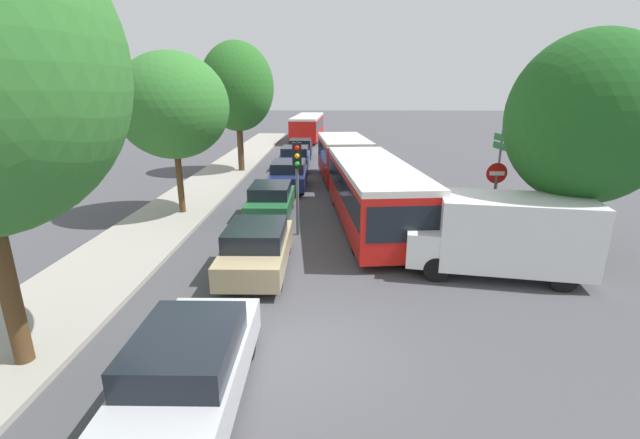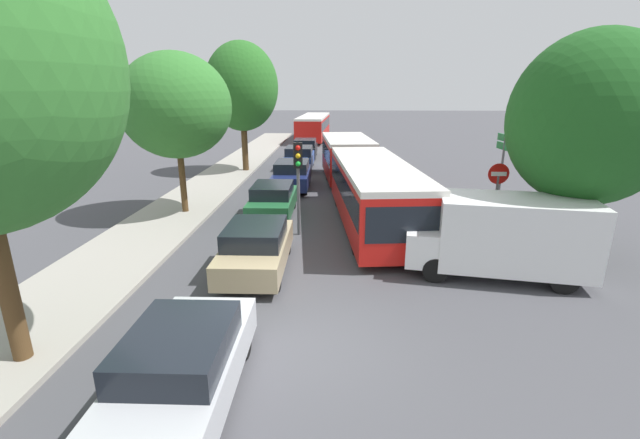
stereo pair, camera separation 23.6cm
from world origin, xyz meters
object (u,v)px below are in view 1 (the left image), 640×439
at_px(tree_left_far, 237,87).
at_px(no_entry_sign, 495,190).
at_px(queued_car_black, 300,148).
at_px(articulated_bus, 358,172).
at_px(queued_car_tan, 257,248).
at_px(queued_car_navy, 289,175).
at_px(traffic_light, 297,168).
at_px(tree_right_near, 588,120).
at_px(queued_car_blue, 295,158).
at_px(direction_sign_post, 500,156).
at_px(queued_car_green, 271,200).
at_px(city_bus_rear, 308,126).
at_px(queued_car_silver, 189,367).
at_px(tree_left_mid, 174,109).
at_px(white_van, 504,234).

bearing_deg(tree_left_far, no_entry_sign, -48.64).
xyz_separation_m(queued_car_black, no_entry_sign, (7.93, -19.09, 1.15)).
height_order(articulated_bus, queued_car_tan, articulated_bus).
xyz_separation_m(queued_car_tan, queued_car_navy, (-0.06, 10.84, 0.03)).
relative_size(traffic_light, tree_right_near, 0.50).
height_order(queued_car_blue, direction_sign_post, direction_sign_post).
bearing_deg(traffic_light, articulated_bus, 146.00).
bearing_deg(queued_car_green, queued_car_black, -1.05).
height_order(queued_car_green, queued_car_blue, queued_car_blue).
relative_size(city_bus_rear, tree_left_far, 1.46).
xyz_separation_m(queued_car_tan, queued_car_blue, (-0.19, 16.71, 0.03)).
relative_size(queued_car_navy, no_entry_sign, 1.55).
height_order(queued_car_silver, tree_left_mid, tree_left_mid).
relative_size(direction_sign_post, tree_right_near, 0.53).
bearing_deg(queued_car_tan, queued_car_navy, -0.14).
relative_size(queued_car_tan, tree_left_far, 0.52).
bearing_deg(queued_car_tan, articulated_bus, -23.50).
relative_size(city_bus_rear, tree_right_near, 1.70).
bearing_deg(direction_sign_post, no_entry_sign, 64.29).
bearing_deg(tree_left_mid, direction_sign_post, 0.37).
relative_size(articulated_bus, tree_left_mid, 2.55).
bearing_deg(queued_car_navy, traffic_light, -172.74).
xyz_separation_m(queued_car_silver, tree_left_mid, (-3.91, 11.45, 3.70)).
xyz_separation_m(white_van, traffic_light, (-6.15, 3.36, 1.26)).
bearing_deg(articulated_bus, tree_right_near, 35.65).
distance_m(city_bus_rear, tree_right_near, 34.51).
bearing_deg(tree_left_mid, no_entry_sign, -14.91).
bearing_deg(queued_car_tan, no_entry_sign, -71.56).
bearing_deg(queued_car_black, queued_car_tan, 179.99).
bearing_deg(queued_car_tan, city_bus_rear, -0.16).
bearing_deg(white_van, articulated_bus, -56.05).
height_order(articulated_bus, white_van, articulated_bus).
xyz_separation_m(city_bus_rear, queued_car_silver, (-0.06, -39.71, -0.71)).
distance_m(queued_car_green, queued_car_navy, 5.21).
xyz_separation_m(no_entry_sign, tree_left_mid, (-11.90, 3.17, 2.55)).
bearing_deg(direction_sign_post, queued_car_navy, -31.85).
distance_m(city_bus_rear, queued_car_blue, 17.39).
height_order(articulated_bus, queued_car_silver, articulated_bus).
relative_size(city_bus_rear, queued_car_green, 2.87).
distance_m(queued_car_tan, white_van, 7.13).
distance_m(queued_car_navy, queued_car_black, 10.90).
relative_size(queued_car_blue, direction_sign_post, 1.21).
height_order(queued_car_black, tree_right_near, tree_right_near).
relative_size(queued_car_blue, queued_car_black, 1.05).
relative_size(queued_car_silver, white_van, 0.79).
bearing_deg(queued_car_silver, articulated_bus, -15.40).
bearing_deg(queued_car_blue, white_van, -156.92).
height_order(queued_car_tan, tree_left_far, tree_left_far).
height_order(queued_car_tan, white_van, white_van).
relative_size(queued_car_silver, traffic_light, 1.22).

